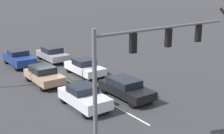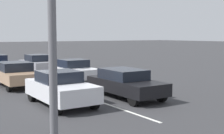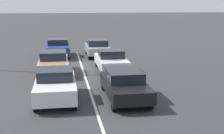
{
  "view_description": "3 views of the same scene",
  "coord_description": "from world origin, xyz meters",
  "px_view_note": "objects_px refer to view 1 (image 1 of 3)",
  "views": [
    {
      "loc": [
        11.37,
        25.1,
        8.3
      ],
      "look_at": [
        -0.97,
        7.77,
        2.17
      ],
      "focal_mm": 50.0,
      "sensor_mm": 36.0,
      "label": 1
    },
    {
      "loc": [
        7.25,
        20.88,
        3.05
      ],
      "look_at": [
        -1.33,
        7.82,
        1.45
      ],
      "focal_mm": 50.0,
      "sensor_mm": 36.0,
      "label": 2
    },
    {
      "loc": [
        1.38,
        23.01,
        4.6
      ],
      "look_at": [
        -1.24,
        6.8,
        1.2
      ],
      "focal_mm": 50.0,
      "sensor_mm": 36.0,
      "label": 3
    }
  ],
  "objects_px": {
    "car_tan_midlane_second": "(44,75)",
    "car_white_leftlane_second": "(85,67)",
    "car_silver_midlane_front": "(84,97)",
    "car_gray_leftlane_third": "(52,54)",
    "car_navy_midlane_third": "(19,58)",
    "traffic_signal_gantry": "(143,55)",
    "car_black_leftlane_front": "(126,88)"
  },
  "relations": [
    {
      "from": "car_silver_midlane_front",
      "to": "car_navy_midlane_third",
      "type": "xyz_separation_m",
      "value": [
        -0.02,
        -12.42,
        0.03
      ]
    },
    {
      "from": "car_black_leftlane_front",
      "to": "car_navy_midlane_third",
      "type": "distance_m",
      "value": 13.06
    },
    {
      "from": "traffic_signal_gantry",
      "to": "car_tan_midlane_second",
      "type": "bearing_deg",
      "value": -87.99
    },
    {
      "from": "car_tan_midlane_second",
      "to": "traffic_signal_gantry",
      "type": "height_order",
      "value": "traffic_signal_gantry"
    },
    {
      "from": "car_silver_midlane_front",
      "to": "traffic_signal_gantry",
      "type": "relative_size",
      "value": 0.47
    },
    {
      "from": "car_tan_midlane_second",
      "to": "traffic_signal_gantry",
      "type": "xyz_separation_m",
      "value": [
        -0.4,
        11.52,
        3.89
      ]
    },
    {
      "from": "car_navy_midlane_third",
      "to": "traffic_signal_gantry",
      "type": "bearing_deg",
      "value": 90.52
    },
    {
      "from": "car_navy_midlane_third",
      "to": "car_white_leftlane_second",
      "type": "bearing_deg",
      "value": 119.98
    },
    {
      "from": "car_gray_leftlane_third",
      "to": "car_navy_midlane_third",
      "type": "bearing_deg",
      "value": -5.15
    },
    {
      "from": "car_black_leftlane_front",
      "to": "car_tan_midlane_second",
      "type": "bearing_deg",
      "value": -60.4
    },
    {
      "from": "traffic_signal_gantry",
      "to": "car_black_leftlane_front",
      "type": "bearing_deg",
      "value": -120.45
    },
    {
      "from": "car_silver_midlane_front",
      "to": "traffic_signal_gantry",
      "type": "bearing_deg",
      "value": 91.89
    },
    {
      "from": "car_tan_midlane_second",
      "to": "car_white_leftlane_second",
      "type": "xyz_separation_m",
      "value": [
        -3.88,
        -0.13,
        -0.04
      ]
    },
    {
      "from": "car_silver_midlane_front",
      "to": "car_navy_midlane_third",
      "type": "bearing_deg",
      "value": -90.09
    },
    {
      "from": "car_tan_midlane_second",
      "to": "car_white_leftlane_second",
      "type": "bearing_deg",
      "value": -178.11
    },
    {
      "from": "car_tan_midlane_second",
      "to": "car_white_leftlane_second",
      "type": "distance_m",
      "value": 3.88
    },
    {
      "from": "car_white_leftlane_second",
      "to": "car_tan_midlane_second",
      "type": "bearing_deg",
      "value": 1.89
    },
    {
      "from": "car_gray_leftlane_third",
      "to": "car_navy_midlane_third",
      "type": "distance_m",
      "value": 3.39
    },
    {
      "from": "car_silver_midlane_front",
      "to": "car_white_leftlane_second",
      "type": "relative_size",
      "value": 0.96
    },
    {
      "from": "car_tan_midlane_second",
      "to": "car_white_leftlane_second",
      "type": "height_order",
      "value": "car_tan_midlane_second"
    },
    {
      "from": "car_silver_midlane_front",
      "to": "car_navy_midlane_third",
      "type": "distance_m",
      "value": 12.42
    },
    {
      "from": "traffic_signal_gantry",
      "to": "car_navy_midlane_third",
      "type": "bearing_deg",
      "value": -89.48
    },
    {
      "from": "car_black_leftlane_front",
      "to": "car_tan_midlane_second",
      "type": "xyz_separation_m",
      "value": [
        3.53,
        -6.21,
        0.03
      ]
    },
    {
      "from": "car_tan_midlane_second",
      "to": "car_black_leftlane_front",
      "type": "bearing_deg",
      "value": 119.6
    },
    {
      "from": "car_black_leftlane_front",
      "to": "traffic_signal_gantry",
      "type": "distance_m",
      "value": 7.31
    },
    {
      "from": "car_tan_midlane_second",
      "to": "car_navy_midlane_third",
      "type": "relative_size",
      "value": 0.97
    },
    {
      "from": "car_black_leftlane_front",
      "to": "car_tan_midlane_second",
      "type": "height_order",
      "value": "car_tan_midlane_second"
    },
    {
      "from": "car_silver_midlane_front",
      "to": "car_tan_midlane_second",
      "type": "height_order",
      "value": "car_silver_midlane_front"
    },
    {
      "from": "car_silver_midlane_front",
      "to": "car_gray_leftlane_third",
      "type": "relative_size",
      "value": 0.98
    },
    {
      "from": "car_black_leftlane_front",
      "to": "car_white_leftlane_second",
      "type": "distance_m",
      "value": 6.35
    },
    {
      "from": "car_white_leftlane_second",
      "to": "car_black_leftlane_front",
      "type": "bearing_deg",
      "value": 86.84
    },
    {
      "from": "car_white_leftlane_second",
      "to": "car_navy_midlane_third",
      "type": "distance_m",
      "value": 7.28
    }
  ]
}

